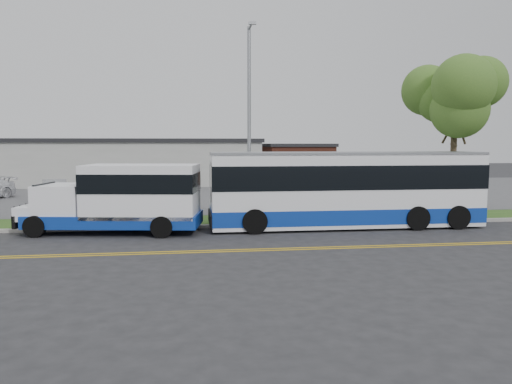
{
  "coord_description": "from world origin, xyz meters",
  "views": [
    {
      "loc": [
        -0.02,
        -21.97,
        3.94
      ],
      "look_at": [
        3.19,
        1.65,
        1.6
      ],
      "focal_mm": 35.0,
      "sensor_mm": 36.0,
      "label": 1
    }
  ],
  "objects": [
    {
      "name": "lane_line_north",
      "position": [
        0.0,
        -3.85,
        0.01
      ],
      "size": [
        70.0,
        0.12,
        0.01
      ],
      "primitive_type": "cube",
      "color": "gold",
      "rests_on": "ground"
    },
    {
      "name": "verge",
      "position": [
        0.0,
        2.9,
        0.05
      ],
      "size": [
        80.0,
        3.3,
        0.1
      ],
      "primitive_type": "cube",
      "color": "#29521B",
      "rests_on": "ground"
    },
    {
      "name": "curb",
      "position": [
        0.0,
        1.1,
        0.07
      ],
      "size": [
        80.0,
        0.3,
        0.15
      ],
      "primitive_type": "cube",
      "color": "#9E9B93",
      "rests_on": "ground"
    },
    {
      "name": "parking_lot",
      "position": [
        0.0,
        17.0,
        0.05
      ],
      "size": [
        80.0,
        25.0,
        0.1
      ],
      "primitive_type": "cube",
      "color": "#4C4C4F",
      "rests_on": "ground"
    },
    {
      "name": "parked_car_a",
      "position": [
        -8.82,
        12.44,
        0.81
      ],
      "size": [
        2.6,
        4.56,
        1.42
      ],
      "primitive_type": "imported",
      "rotation": [
        0.0,
        0.0,
        0.27
      ],
      "color": "#A1A4A8",
      "rests_on": "parking_lot"
    },
    {
      "name": "tree_east",
      "position": [
        14.0,
        3.0,
        6.2
      ],
      "size": [
        5.2,
        5.2,
        8.33
      ],
      "color": "#372C1E",
      "rests_on": "verge"
    },
    {
      "name": "brick_wing",
      "position": [
        10.5,
        26.0,
        1.96
      ],
      "size": [
        6.3,
        7.3,
        3.9
      ],
      "color": "brown",
      "rests_on": "ground"
    },
    {
      "name": "shuttle_bus",
      "position": [
        -2.82,
        0.35,
        1.61
      ],
      "size": [
        8.11,
        3.68,
        3.0
      ],
      "rotation": [
        0.0,
        0.0,
        -0.15
      ],
      "color": "#0D3296",
      "rests_on": "ground"
    },
    {
      "name": "transit_bus",
      "position": [
        7.28,
        0.6,
        1.78
      ],
      "size": [
        12.73,
        3.13,
        3.53
      ],
      "rotation": [
        0.0,
        0.0,
        -0.01
      ],
      "color": "white",
      "rests_on": "ground"
    },
    {
      "name": "ground",
      "position": [
        0.0,
        0.0,
        0.0
      ],
      "size": [
        140.0,
        140.0,
        0.0
      ],
      "primitive_type": "plane",
      "color": "#28282B",
      "rests_on": "ground"
    },
    {
      "name": "streetlight_near",
      "position": [
        3.0,
        2.73,
        5.23
      ],
      "size": [
        0.35,
        1.53,
        9.5
      ],
      "color": "gray",
      "rests_on": "verge"
    },
    {
      "name": "lane_line_south",
      "position": [
        0.0,
        -4.15,
        0.01
      ],
      "size": [
        70.0,
        0.12,
        0.01
      ],
      "primitive_type": "cube",
      "color": "gold",
      "rests_on": "ground"
    },
    {
      "name": "commercial_building",
      "position": [
        -6.0,
        27.0,
        2.18
      ],
      "size": [
        25.4,
        10.4,
        4.35
      ],
      "color": "#9E9E99",
      "rests_on": "ground"
    }
  ]
}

